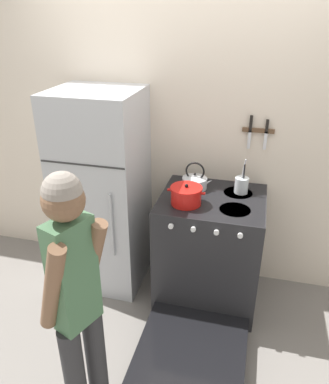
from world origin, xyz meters
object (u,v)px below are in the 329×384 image
Objects in this scene: refrigerator at (103,192)px; utensil_jar at (242,185)px; stove_range at (209,252)px; tea_kettle at (195,181)px; person at (77,301)px; dutch_oven_pot at (186,195)px.

refrigerator is 1.12m from utensil_jar.
tea_kettle reaches higher than stove_range.
refrigerator reaches higher than stove_range.
person is (-0.69, -1.40, -0.08)m from utensil_jar.
dutch_oven_pot is 0.28m from tea_kettle.
refrigerator is at bearing 39.39° from person.
utensil_jar is 0.18× the size of person.
stove_range is at bearing -136.91° from utensil_jar.
dutch_oven_pot is 0.17× the size of person.
refrigerator reaches higher than person.
person reaches higher than dutch_oven_pot.
utensil_jar reaches higher than tea_kettle.
utensil_jar reaches higher than dutch_oven_pot.
tea_kettle is (0.01, 0.28, -0.01)m from dutch_oven_pot.
stove_range is at bearing -47.45° from tea_kettle.
stove_range is at bearing -4.91° from refrigerator.
tea_kettle is 0.15× the size of person.
utensil_jar is (0.37, 0.28, -0.00)m from dutch_oven_pot.
person is (-0.32, -1.11, -0.08)m from dutch_oven_pot.
refrigerator is at bearing -174.55° from utensil_jar.
dutch_oven_pot is at bearing 5.63° from person.
refrigerator is 0.77m from dutch_oven_pot.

